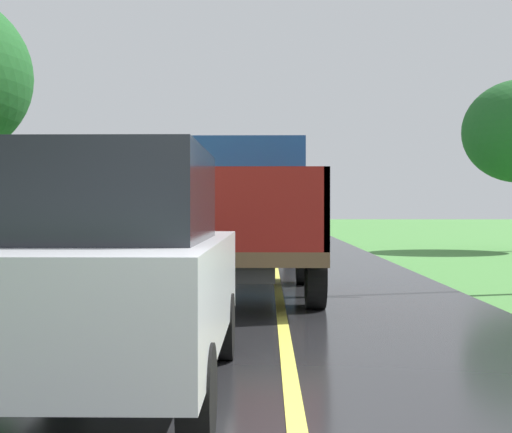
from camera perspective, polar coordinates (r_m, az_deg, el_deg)
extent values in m
cube|color=#2D2D30|center=(11.99, -0.75, -3.47)|extent=(0.90, 5.51, 0.24)
cube|color=brown|center=(11.98, -0.75, -2.52)|extent=(2.30, 5.80, 0.20)
cube|color=#1E479E|center=(13.92, -0.52, 2.24)|extent=(2.10, 1.90, 1.90)
cube|color=black|center=(14.88, -0.43, 3.42)|extent=(1.79, 0.02, 0.76)
cube|color=maroon|center=(11.08, -6.65, 0.58)|extent=(0.08, 3.85, 1.10)
cube|color=maroon|center=(11.01, 4.89, 0.59)|extent=(0.08, 3.85, 1.10)
cube|color=maroon|center=(9.10, -1.27, 0.58)|extent=(2.30, 0.08, 1.10)
cube|color=maroon|center=(12.87, -0.63, 0.59)|extent=(2.30, 0.08, 1.10)
cylinder|color=black|center=(13.86, -4.88, -3.34)|extent=(0.28, 1.00, 1.00)
cylinder|color=black|center=(13.81, 3.84, -3.35)|extent=(0.28, 1.00, 1.00)
cylinder|color=black|center=(10.50, -6.76, -4.61)|extent=(0.28, 1.00, 1.00)
cylinder|color=black|center=(10.43, 4.79, -4.64)|extent=(0.28, 1.00, 1.00)
ellipsoid|color=#A9C520|center=(11.78, 0.37, 0.18)|extent=(0.51, 0.56, 0.39)
ellipsoid|color=#B0CA1E|center=(12.42, -1.05, 0.19)|extent=(0.58, 0.70, 0.38)
ellipsoid|color=#A6D11B|center=(9.73, -1.75, 2.25)|extent=(0.42, 0.55, 0.43)
ellipsoid|color=#A6CB23|center=(10.30, -2.47, 0.47)|extent=(0.42, 0.42, 0.47)
ellipsoid|color=#AAC726|center=(12.55, -4.42, 1.65)|extent=(0.47, 0.52, 0.50)
ellipsoid|color=#B1CB2F|center=(12.09, 0.02, -1.32)|extent=(0.54, 0.57, 0.52)
cube|color=#2D2D30|center=(22.38, 0.01, -1.57)|extent=(0.90, 5.51, 0.24)
cube|color=brown|center=(22.37, 0.01, -1.05)|extent=(2.30, 5.80, 0.20)
cube|color=silver|center=(24.31, 0.09, 1.56)|extent=(2.10, 1.90, 1.90)
cube|color=black|center=(25.28, 0.12, 2.27)|extent=(1.78, 0.02, 0.76)
cube|color=#2D517F|center=(21.43, -3.00, 0.61)|extent=(0.08, 3.85, 1.10)
cube|color=#2D517F|center=(21.40, 2.95, 0.61)|extent=(0.08, 3.85, 1.10)
cube|color=#2D517F|center=(19.50, -0.12, 0.61)|extent=(2.30, 0.08, 1.10)
cube|color=#2D517F|center=(23.27, 0.05, 0.61)|extent=(2.30, 0.08, 1.10)
cylinder|color=black|center=(24.22, -2.41, -1.64)|extent=(0.28, 1.00, 1.00)
cylinder|color=black|center=(24.19, 2.57, -1.64)|extent=(0.28, 1.00, 1.00)
cylinder|color=black|center=(20.83, -2.95, -2.01)|extent=(0.28, 1.00, 1.00)
cylinder|color=black|center=(20.80, 2.84, -2.01)|extent=(0.28, 1.00, 1.00)
ellipsoid|color=#B7D12A|center=(22.20, 0.83, 0.55)|extent=(0.47, 0.52, 0.41)
ellipsoid|color=#A7C82C|center=(20.99, 1.85, -0.29)|extent=(0.58, 0.75, 0.39)
ellipsoid|color=#AACC2B|center=(21.79, 0.05, -0.26)|extent=(0.54, 0.49, 0.45)
ellipsoid|color=gold|center=(21.94, -0.38, 1.40)|extent=(0.41, 0.46, 0.38)
ellipsoid|color=gold|center=(20.42, 1.60, -0.49)|extent=(0.48, 0.61, 0.44)
ellipsoid|color=#B4C01F|center=(22.20, 0.15, 0.40)|extent=(0.49, 0.56, 0.47)
cube|color=#B7BABF|center=(5.73, -11.20, -5.82)|extent=(1.70, 4.10, 0.80)
cube|color=black|center=(5.50, -11.65, 1.74)|extent=(1.45, 2.05, 0.70)
cylinder|color=black|center=(7.21, -15.10, -8.48)|extent=(0.20, 0.64, 0.64)
cylinder|color=black|center=(6.94, -2.64, -8.80)|extent=(0.20, 0.64, 0.64)
cylinder|color=black|center=(4.46, -4.73, -14.15)|extent=(0.20, 0.64, 0.64)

